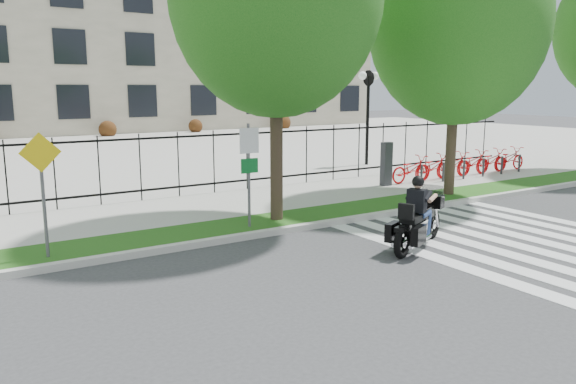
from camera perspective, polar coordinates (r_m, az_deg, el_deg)
ground at (r=10.17m, az=9.09°, el=-9.58°), size 120.00×120.00×0.00m
curb at (r=13.33m, az=-2.72°, el=-4.26°), size 60.00×0.20×0.15m
grass_verge at (r=14.05m, az=-4.46°, el=-3.50°), size 60.00×1.50×0.15m
sidewalk at (r=16.24m, az=-8.64°, el=-1.68°), size 60.00×3.50×0.15m
plaza at (r=32.89m, az=-21.30°, el=3.83°), size 80.00×34.00×0.10m
crosswalk_stripes at (r=13.74m, az=24.37°, el=-5.06°), size 5.70×8.00×0.01m
iron_fence at (r=17.65m, az=-11.07°, el=2.76°), size 30.00×0.06×2.00m
office_building at (r=52.79m, az=-26.62°, el=16.52°), size 60.00×21.90×20.15m
lamp_post_right at (r=25.17m, az=8.15°, el=9.81°), size 1.06×0.70×4.25m
street_tree_2 at (r=18.42m, az=16.85°, el=16.17°), size 5.40×5.40×8.39m
bike_share_station at (r=22.43m, az=17.26°, el=2.76°), size 7.78×0.86×1.50m
sign_pole_regulatory at (r=13.40m, az=-3.98°, el=3.07°), size 0.50×0.09×2.50m
sign_pole_warning at (r=11.92m, az=-23.71°, el=1.28°), size 0.78×0.09×2.49m
motorcycle_rider at (r=12.63m, az=13.15°, el=-2.66°), size 2.38×1.34×1.96m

